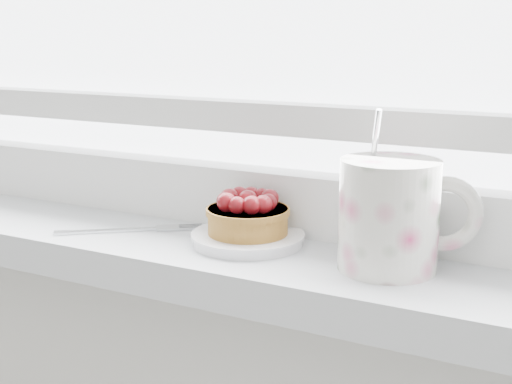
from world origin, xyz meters
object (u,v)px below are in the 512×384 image
Objects in this scene: floral_mug at (393,213)px; fork at (129,230)px; raspberry_tart at (248,214)px; saucer at (248,238)px.

fork is (-0.31, -0.01, -0.06)m from floral_mug.
raspberry_tart is 0.15m from fork.
floral_mug is at bearing 2.59° from fork.
floral_mug is 1.08× the size of fork.
raspberry_tart is 0.59× the size of floral_mug.
floral_mug is at bearing -2.52° from saucer.
floral_mug reaches higher than fork.
raspberry_tart is at bearing 8.31° from fork.
raspberry_tart is (-0.00, 0.00, 0.03)m from saucer.
saucer is 0.17m from floral_mug.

